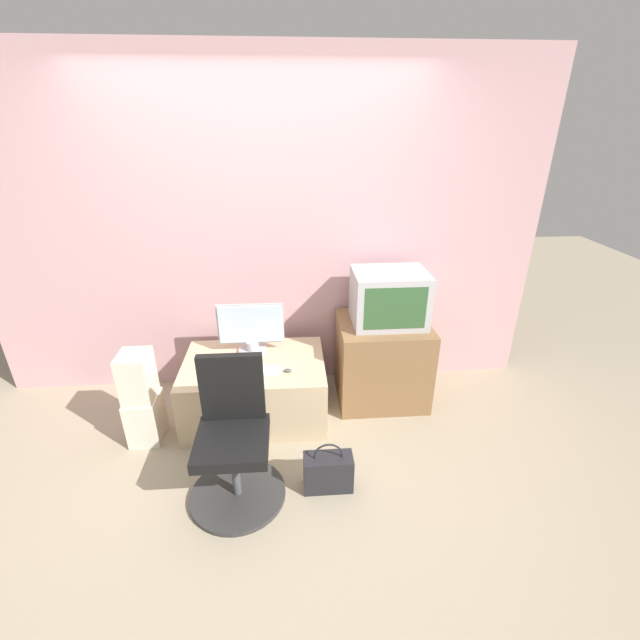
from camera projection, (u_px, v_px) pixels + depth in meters
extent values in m
plane|color=tan|center=(265.00, 491.00, 2.69)|extent=(12.00, 12.00, 0.00)
cube|color=#CC9EA3|center=(263.00, 235.00, 3.33)|extent=(4.40, 0.05, 2.60)
cube|color=#CCB289|center=(255.00, 388.00, 3.30)|extent=(1.05, 0.74, 0.47)
cube|color=olive|center=(381.00, 360.00, 3.48)|extent=(0.71, 0.62, 0.68)
cylinder|color=#B2B2B7|center=(253.00, 350.00, 3.34)|extent=(0.22, 0.22, 0.02)
cylinder|color=#B2B2B7|center=(252.00, 345.00, 3.32)|extent=(0.10, 0.10, 0.07)
cube|color=#B2B2B7|center=(251.00, 324.00, 3.25)|extent=(0.51, 0.01, 0.33)
cube|color=silver|center=(251.00, 324.00, 3.24)|extent=(0.48, 0.02, 0.30)
cube|color=white|center=(255.00, 371.00, 3.07)|extent=(0.37, 0.12, 0.01)
ellipsoid|color=#4C4C51|center=(288.00, 370.00, 3.07)|extent=(0.06, 0.04, 0.03)
cube|color=#B7B7BC|center=(389.00, 298.00, 3.26)|extent=(0.56, 0.42, 0.41)
cube|color=#335B33|center=(395.00, 309.00, 3.07)|extent=(0.46, 0.01, 0.32)
cylinder|color=#333333|center=(238.00, 494.00, 2.64)|extent=(0.59, 0.59, 0.03)
cylinder|color=#4C4C51|center=(235.00, 470.00, 2.56)|extent=(0.05, 0.05, 0.36)
cube|color=black|center=(232.00, 442.00, 2.47)|extent=(0.42, 0.42, 0.07)
cube|color=black|center=(232.00, 387.00, 2.53)|extent=(0.38, 0.05, 0.44)
cube|color=beige|center=(146.00, 418.00, 3.06)|extent=(0.22, 0.26, 0.35)
cube|color=beige|center=(137.00, 377.00, 2.92)|extent=(0.20, 0.23, 0.35)
cube|color=#232328|center=(328.00, 472.00, 2.67)|extent=(0.31, 0.14, 0.24)
torus|color=#232328|center=(328.00, 455.00, 2.61)|extent=(0.18, 0.01, 0.18)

